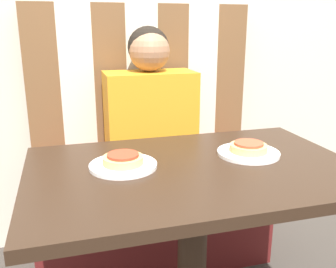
{
  "coord_description": "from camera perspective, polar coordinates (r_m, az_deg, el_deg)",
  "views": [
    {
      "loc": [
        -0.39,
        -1.05,
        1.15
      ],
      "look_at": [
        0.0,
        0.3,
        0.73
      ],
      "focal_mm": 40.0,
      "sensor_mm": 36.0,
      "label": 1
    }
  ],
  "objects": [
    {
      "name": "dining_table",
      "position": [
        1.24,
        3.88,
        -8.91
      ],
      "size": [
        1.05,
        0.68,
        0.71
      ],
      "color": "black",
      "rests_on": "ground_plane"
    },
    {
      "name": "booth_seat",
      "position": [
        1.93,
        -2.51,
        -11.8
      ],
      "size": [
        1.1,
        0.48,
        0.48
      ],
      "color": "#5B1919",
      "rests_on": "ground_plane"
    },
    {
      "name": "plate_left",
      "position": [
        1.2,
        -6.83,
        -4.78
      ],
      "size": [
        0.21,
        0.21,
        0.01
      ],
      "color": "white",
      "rests_on": "dining_table"
    },
    {
      "name": "plate_right",
      "position": [
        1.33,
        12.13,
        -2.84
      ],
      "size": [
        0.21,
        0.21,
        0.01
      ],
      "color": "white",
      "rests_on": "dining_table"
    },
    {
      "name": "pizza_right",
      "position": [
        1.32,
        12.19,
        -1.98
      ],
      "size": [
        0.13,
        0.13,
        0.03
      ],
      "color": "tan",
      "rests_on": "plate_right"
    },
    {
      "name": "pizza_left",
      "position": [
        1.19,
        -6.87,
        -3.83
      ],
      "size": [
        0.13,
        0.13,
        0.03
      ],
      "color": "tan",
      "rests_on": "plate_left"
    },
    {
      "name": "booth_backrest",
      "position": [
        1.91,
        -4.13,
        7.67
      ],
      "size": [
        1.1,
        0.09,
        0.77
      ],
      "color": "brown",
      "rests_on": "booth_seat"
    },
    {
      "name": "person",
      "position": [
        1.74,
        -2.76,
        4.35
      ],
      "size": [
        0.41,
        0.22,
        0.67
      ],
      "color": "orange",
      "rests_on": "booth_seat"
    }
  ]
}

